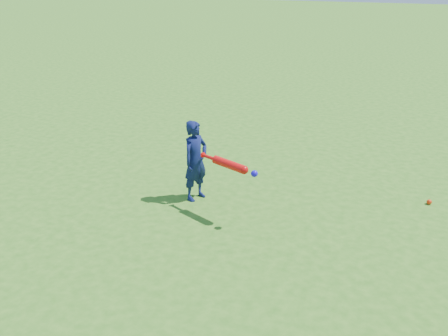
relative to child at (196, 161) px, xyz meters
name	(u,v)px	position (x,y,z in m)	size (l,w,h in m)	color
ground	(170,192)	(-0.39, 0.02, -0.51)	(80.00, 80.00, 0.00)	#2F6A19
child	(196,161)	(0.00, 0.00, 0.00)	(0.37, 0.25, 1.03)	#0F1647
ground_ball_red	(429,202)	(2.75, 0.98, -0.48)	(0.06, 0.06, 0.06)	red
bat_swing	(232,165)	(0.61, -0.30, 0.14)	(0.83, 0.38, 0.10)	red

